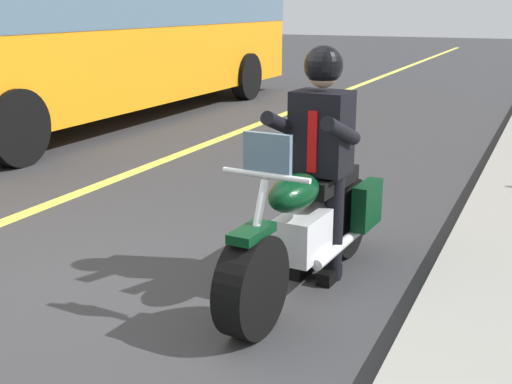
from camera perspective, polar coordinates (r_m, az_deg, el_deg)
The scene contains 4 objects.
ground_plane at distance 4.76m, azimuth -12.42°, elevation -9.25°, with size 80.00×80.00×0.00m, color #333335.
motorcycle_main at distance 4.73m, azimuth 4.62°, elevation -3.15°, with size 2.22×0.67×1.26m.
rider_main at distance 4.74m, azimuth 5.68°, elevation 4.20°, with size 0.64×0.57×1.74m.
bus_near at distance 11.93m, azimuth -14.13°, elevation 15.02°, with size 11.05×2.70×3.30m.
Camera 1 is at (3.38, 2.68, 2.01)m, focal length 45.52 mm.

